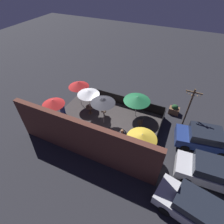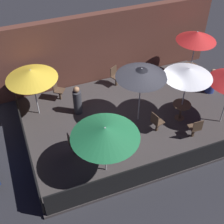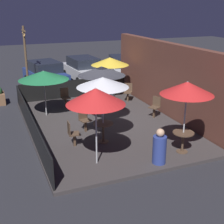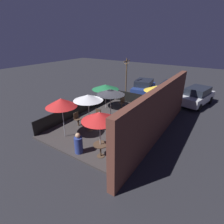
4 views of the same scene
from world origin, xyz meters
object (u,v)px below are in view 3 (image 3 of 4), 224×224
object	(u,v)px
parked_car_0	(45,74)
parked_car_2	(123,68)
patio_umbrella_5	(44,75)
patio_chair_4	(85,119)
patio_chair_0	(65,97)
patio_chair_3	(128,92)
light_post	(26,58)
patio_chair_2	(72,133)
patio_umbrella_4	(102,71)
dining_table_0	(183,137)
patio_umbrella_3	(96,96)
patio_umbrella_0	(187,88)
patio_umbrella_1	(103,82)
patio_chair_1	(155,106)
patron_1	(159,148)
patron_0	(111,95)
patio_umbrella_2	(110,61)
parked_car_1	(83,69)
dining_table_1	(103,127)

from	to	relation	value
parked_car_0	parked_car_2	world-z (taller)	same
patio_umbrella_5	patio_chair_4	distance (m)	2.98
patio_chair_0	patio_chair_3	bearing A→B (deg)	82.24
light_post	patio_chair_2	bearing A→B (deg)	3.53
light_post	parked_car_2	xyz separation A→B (m)	(-1.51, 6.45, -1.30)
patio_umbrella_4	dining_table_0	xyz separation A→B (m)	(3.38, 1.65, -1.72)
patio_umbrella_3	patio_chair_4	bearing A→B (deg)	170.53
patio_chair_0	patio_umbrella_0	bearing A→B (deg)	18.08
patio_chair_2	patio_umbrella_3	bearing A→B (deg)	-72.84
patio_umbrella_4	parked_car_2	size ratio (longest dim) A/B	0.55
patio_umbrella_1	patio_chair_1	bearing A→B (deg)	117.74
patron_1	patron_0	bearing A→B (deg)	-32.97
patio_umbrella_0	patio_chair_3	world-z (taller)	patio_umbrella_0
patio_umbrella_2	patio_chair_2	distance (m)	6.45
patio_chair_2	parked_car_2	distance (m)	10.85
parked_car_2	parked_car_1	bearing A→B (deg)	-91.56
patio_umbrella_3	patio_chair_3	xyz separation A→B (m)	(-5.71, 3.74, -1.70)
patio_chair_2	parked_car_2	bearing A→B (deg)	59.62
patio_umbrella_3	patio_chair_3	size ratio (longest dim) A/B	2.64
patio_chair_0	patio_chair_4	xyz separation A→B (m)	(3.27, -0.05, -0.01)
patio_chair_0	patio_chair_3	distance (m)	3.26
patio_umbrella_2	patio_chair_3	bearing A→B (deg)	31.06
patio_umbrella_3	dining_table_1	bearing A→B (deg)	152.04
patio_chair_3	parked_car_1	xyz separation A→B (m)	(-5.44, -0.72, 0.22)
patio_umbrella_1	patio_chair_1	xyz separation A→B (m)	(-1.61, 3.05, -1.73)
dining_table_0	patron_0	distance (m)	5.53
patron_1	patio_chair_0	bearing A→B (deg)	-14.29
dining_table_1	patio_chair_4	bearing A→B (deg)	-166.10
patron_1	parked_car_0	world-z (taller)	parked_car_0
patio_umbrella_0	patio_chair_3	xyz separation A→B (m)	(-6.05, 0.77, -1.73)
patio_umbrella_3	dining_table_0	distance (m)	3.41
patio_umbrella_3	dining_table_0	size ratio (longest dim) A/B	3.41
patio_umbrella_3	patio_chair_4	xyz separation A→B (m)	(-2.69, 0.45, -1.70)
patio_umbrella_0	dining_table_1	world-z (taller)	patio_umbrella_0
patio_umbrella_2	patio_chair_3	xyz separation A→B (m)	(1.00, 0.60, -1.44)
patio_chair_0	patio_chair_1	bearing A→B (deg)	45.29
patio_chair_2	patio_chair_3	bearing A→B (deg)	48.84
patio_umbrella_1	light_post	size ratio (longest dim) A/B	0.63
patio_umbrella_2	patio_chair_0	distance (m)	3.10
patio_chair_4	patio_umbrella_5	bearing A→B (deg)	-170.53
patio_umbrella_3	light_post	bearing A→B (deg)	-174.70
patio_umbrella_4	parked_car_0	world-z (taller)	patio_umbrella_4
patio_chair_0	patio_umbrella_1	bearing A→B (deg)	-0.00
patron_0	parked_car_2	world-z (taller)	parked_car_2
patio_chair_1	parked_car_1	xyz separation A→B (m)	(-8.12, -0.80, 0.22)
patio_chair_3	patron_0	xyz separation A→B (m)	(0.54, -1.15, 0.09)
patio_chair_2	parked_car_0	size ratio (longest dim) A/B	0.23
patio_umbrella_5	dining_table_1	bearing A→B (deg)	20.28
patio_umbrella_0	patio_chair_0	size ratio (longest dim) A/B	2.61
dining_table_1	patron_0	size ratio (longest dim) A/B	0.57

